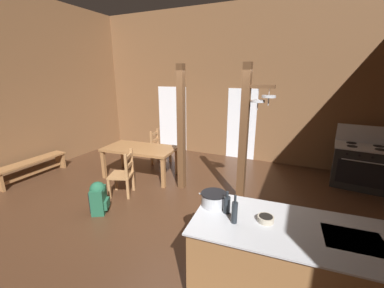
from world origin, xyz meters
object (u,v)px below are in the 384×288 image
Objects in this scene: ladderback_chair_near_window at (159,148)px; dining_table at (140,151)px; mixing_bowl_on_counter at (266,219)px; ladderback_chair_by_post at (123,174)px; stove_range at (361,166)px; bottle_short_on_counter at (227,204)px; stockpot_on_counter at (214,199)px; bottle_tall_on_counter at (235,212)px; bench_along_left_wall at (32,166)px; backpack at (99,197)px; kitchen_island at (294,267)px.

dining_table is at bearing -85.41° from ladderback_chair_near_window.
mixing_bowl_on_counter is at bearing -43.73° from ladderback_chair_near_window.
ladderback_chair_near_window is 1.00× the size of ladderback_chair_by_post.
stove_range reaches higher than ladderback_chair_near_window.
dining_table is at bearing 141.97° from bottle_short_on_counter.
dining_table is 1.87× the size of ladderback_chair_by_post.
ladderback_chair_by_post is 3.63× the size of bottle_short_on_counter.
ladderback_chair_by_post is 2.53× the size of stockpot_on_counter.
ladderback_chair_by_post is 3.01× the size of bottle_tall_on_counter.
stove_range is 4.18× the size of bottle_tall_on_counter.
stove_range is 4.09m from mixing_bowl_on_counter.
backpack is (2.63, -0.50, 0.00)m from bench_along_left_wall.
stove_range is at bearing 28.99° from ladderback_chair_by_post.
ladderback_chair_by_post is 0.58× the size of bench_along_left_wall.
bench_along_left_wall is 5.28m from bottle_short_on_counter.
stockpot_on_counter is at bearing 153.51° from bottle_short_on_counter.
bench_along_left_wall is at bearing 170.36° from kitchen_island.
bottle_tall_on_counter is (-1.85, -3.92, 0.57)m from stove_range.
dining_table is 1.09× the size of bench_along_left_wall.
ladderback_chair_near_window is (-4.85, -0.60, -0.03)m from stove_range.
ladderback_chair_near_window is at bearing 97.98° from backpack.
bottle_tall_on_counter reaches higher than dining_table.
bottle_tall_on_counter is (3.00, -3.32, 0.60)m from ladderback_chair_near_window.
backpack is (0.05, -0.74, -0.14)m from ladderback_chair_by_post.
ladderback_chair_near_window is at bearing 43.67° from bench_along_left_wall.
backpack is 1.89× the size of bottle_tall_on_counter.
stockpot_on_counter is at bearing -38.73° from dining_table.
bottle_short_on_counter is at bearing -38.03° from dining_table.
bench_along_left_wall is 4.33× the size of stockpot_on_counter.
stockpot_on_counter reaches higher than bench_along_left_wall.
ladderback_chair_near_window reaches higher than backpack.
bottle_tall_on_counter is at bearing -27.70° from ladderback_chair_by_post.
bottle_short_on_counter is (-0.76, -0.01, 0.57)m from kitchen_island.
bottle_short_on_counter is at bearing -26.49° from stockpot_on_counter.
stove_range is 1.39× the size of ladderback_chair_by_post.
mixing_bowl_on_counter is (-1.55, -3.76, 0.47)m from stove_range.
ladderback_chair_by_post is 3.27m from mixing_bowl_on_counter.
kitchen_island is 1.25× the size of dining_table.
ladderback_chair_near_window is 3.12m from bench_along_left_wall.
ladderback_chair_by_post is 3.09m from bottle_tall_on_counter.
ladderback_chair_near_window is 4.31m from bottle_short_on_counter.
mixing_bowl_on_counter is (-0.33, -0.01, 0.49)m from kitchen_island.
backpack is (-3.26, 0.50, -0.15)m from kitchen_island.
dining_table is at bearing 141.34° from bottle_tall_on_counter.
ladderback_chair_near_window is 4.12m from stockpot_on_counter.
kitchen_island is 8.50× the size of bottle_short_on_counter.
bench_along_left_wall is 2.73× the size of backpack.
bottle_short_on_counter reaches higher than backpack.
bottle_short_on_counter is (-0.13, 0.15, -0.02)m from bottle_tall_on_counter.
dining_table is 3.37m from stockpot_on_counter.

